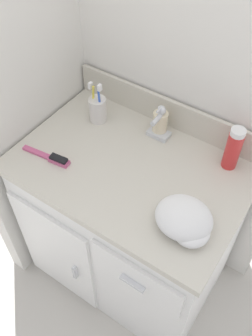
% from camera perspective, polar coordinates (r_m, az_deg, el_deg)
% --- Properties ---
extents(ground_plane, '(6.00, 6.00, 0.00)m').
position_cam_1_polar(ground_plane, '(2.11, 0.47, -14.80)').
color(ground_plane, beige).
extents(wall_back, '(1.07, 0.08, 2.20)m').
position_cam_1_polar(wall_back, '(1.48, 8.64, 15.81)').
color(wall_back, silver).
rests_on(wall_back, ground_plane).
extents(wall_left, '(0.08, 0.68, 2.20)m').
position_cam_1_polar(wall_left, '(1.51, -15.65, 15.25)').
color(wall_left, silver).
rests_on(wall_left, ground_plane).
extents(vanity, '(0.89, 0.61, 0.83)m').
position_cam_1_polar(vanity, '(1.73, 0.46, -8.46)').
color(vanity, white).
rests_on(vanity, ground_plane).
extents(backsplash, '(0.89, 0.02, 0.13)m').
position_cam_1_polar(backsplash, '(1.56, 6.71, 8.36)').
color(backsplash, beige).
rests_on(backsplash, vanity).
extents(sink_faucet, '(0.09, 0.09, 0.14)m').
position_cam_1_polar(sink_faucet, '(1.51, 5.08, 6.27)').
color(sink_faucet, silver).
rests_on(sink_faucet, vanity).
extents(toothbrush_cup, '(0.07, 0.07, 0.20)m').
position_cam_1_polar(toothbrush_cup, '(1.58, -4.33, 8.96)').
color(toothbrush_cup, silver).
rests_on(toothbrush_cup, vanity).
extents(soap_dispenser, '(0.06, 0.06, 0.14)m').
position_cam_1_polar(soap_dispenser, '(1.52, 5.21, 6.89)').
color(soap_dispenser, beige).
rests_on(soap_dispenser, vanity).
extents(shaving_cream_can, '(0.06, 0.06, 0.18)m').
position_cam_1_polar(shaving_cream_can, '(1.42, 16.03, 2.87)').
color(shaving_cream_can, red).
rests_on(shaving_cream_can, vanity).
extents(hairbrush, '(0.21, 0.05, 0.03)m').
position_cam_1_polar(hairbrush, '(1.47, -11.21, 1.53)').
color(hairbrush, '#C1517F').
rests_on(hairbrush, vanity).
extents(hand_towel, '(0.20, 0.18, 0.09)m').
position_cam_1_polar(hand_towel, '(1.24, 9.08, -7.95)').
color(hand_towel, white).
rests_on(hand_towel, vanity).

